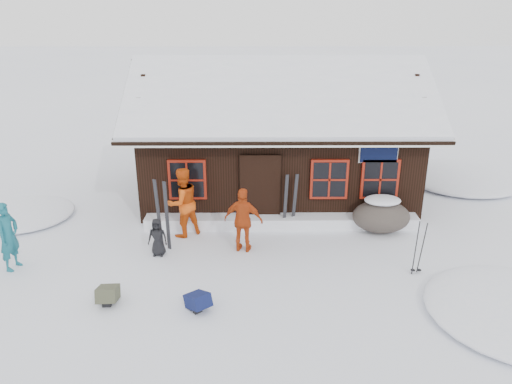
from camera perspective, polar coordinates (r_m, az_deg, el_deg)
ground at (r=12.06m, az=-3.70°, el=-8.56°), size 120.00×120.00×0.00m
mountain_hut at (r=16.07m, az=2.50°, el=5.28°), size 8.90×6.09×4.42m
snow_drift at (r=13.99m, az=2.93°, el=-3.34°), size 7.60×0.60×0.35m
snow_mounds at (r=13.72m, az=3.65°, el=-4.67°), size 20.60×13.20×0.48m
skier_teal at (r=12.96m, az=-26.44°, el=-4.53°), size 0.52×0.68×1.68m
skier_orange_left at (r=13.34m, az=-8.40°, el=-1.18°), size 1.17×1.13×1.90m
skier_orange_right at (r=12.42m, az=-1.44°, el=-3.26°), size 1.05×0.62×1.68m
skier_crouched at (r=12.59m, az=-11.19°, el=-5.08°), size 0.50×0.34×0.98m
boulder at (r=14.04m, az=14.11°, el=-2.61°), size 1.57×1.18×0.91m
ski_pair_mid at (r=12.81m, az=-10.62°, el=-2.65°), size 0.40×0.31×1.86m
ski_pair_right at (r=13.72m, az=3.91°, el=-1.20°), size 0.43×0.16×1.62m
ski_poles at (r=12.08m, az=18.10°, el=-6.20°), size 0.24×0.12×1.35m
backpack_blue at (r=10.56m, az=-6.64°, el=-12.52°), size 0.62×0.65×0.28m
backpack_olive at (r=11.13m, az=-16.53°, el=-11.39°), size 0.44×0.57×0.30m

